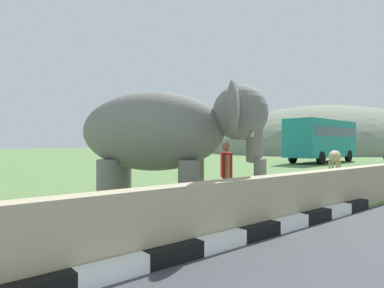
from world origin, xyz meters
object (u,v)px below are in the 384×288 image
object	(u,v)px
elephant	(170,133)
cow_near	(335,157)
person_handler	(226,173)
bus_teal	(322,138)

from	to	relation	value
elephant	cow_near	bearing A→B (deg)	13.26
person_handler	cow_near	bearing A→B (deg)	16.15
elephant	person_handler	bearing A→B (deg)	-12.52
cow_near	elephant	bearing A→B (deg)	-166.74
elephant	person_handler	xyz separation A→B (m)	(1.41, -0.31, -0.91)
person_handler	cow_near	size ratio (longest dim) A/B	0.86
elephant	cow_near	distance (m)	13.83
person_handler	bus_teal	xyz separation A→B (m)	(20.56, 8.96, 1.15)
elephant	person_handler	world-z (taller)	elephant
bus_teal	elephant	bearing A→B (deg)	-158.52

